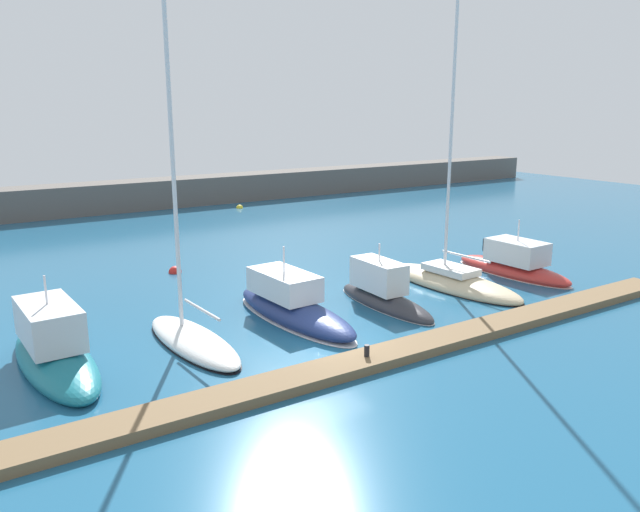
% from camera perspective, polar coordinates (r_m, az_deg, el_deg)
% --- Properties ---
extents(ground_plane, '(120.00, 120.00, 0.00)m').
position_cam_1_polar(ground_plane, '(24.97, 1.26, -8.31)').
color(ground_plane, '#1E567A').
extents(dock_pier, '(37.12, 1.57, 0.36)m').
position_cam_1_polar(dock_pier, '(23.28, 4.31, -9.55)').
color(dock_pier, brown).
rests_on(dock_pier, ground_plane).
extents(breakwater_seawall, '(108.00, 3.56, 2.61)m').
position_cam_1_polar(breakwater_seawall, '(59.06, -20.01, 5.01)').
color(breakwater_seawall, '#5B5651').
rests_on(breakwater_seawall, ground_plane).
extents(motorboat_teal_second, '(2.65, 8.17, 3.77)m').
position_cam_1_polar(motorboat_teal_second, '(25.00, -23.25, -7.82)').
color(motorboat_teal_second, '#19707F').
rests_on(motorboat_teal_second, ground_plane).
extents(sailboat_white_third, '(2.42, 7.16, 15.01)m').
position_cam_1_polar(sailboat_white_third, '(25.51, -11.61, -7.19)').
color(sailboat_white_third, white).
rests_on(sailboat_white_third, ground_plane).
extents(motorboat_navy_fourth, '(2.77, 8.55, 3.45)m').
position_cam_1_polar(motorboat_navy_fourth, '(27.99, -2.63, -4.52)').
color(motorboat_navy_fourth, navy).
rests_on(motorboat_navy_fourth, ground_plane).
extents(motorboat_charcoal_fifth, '(1.94, 6.80, 3.38)m').
position_cam_1_polar(motorboat_charcoal_fifth, '(30.04, 5.80, -3.51)').
color(motorboat_charcoal_fifth, '#2D2D33').
rests_on(motorboat_charcoal_fifth, ground_plane).
extents(sailboat_sand_sixth, '(3.39, 9.09, 18.39)m').
position_cam_1_polar(sailboat_sand_sixth, '(33.74, 11.98, -2.20)').
color(sailboat_sand_sixth, beige).
rests_on(sailboat_sand_sixth, ground_plane).
extents(motorboat_red_seventh, '(2.57, 7.60, 3.44)m').
position_cam_1_polar(motorboat_red_seventh, '(36.89, 17.29, -0.73)').
color(motorboat_red_seventh, '#B72D28').
rests_on(motorboat_red_seventh, ground_plane).
extents(mooring_buoy_yellow, '(0.64, 0.64, 0.64)m').
position_cam_1_polar(mooring_buoy_yellow, '(58.67, -7.38, 4.38)').
color(mooring_buoy_yellow, yellow).
rests_on(mooring_buoy_yellow, ground_plane).
extents(mooring_buoy_red, '(0.74, 0.74, 0.74)m').
position_cam_1_polar(mooring_buoy_red, '(36.64, -13.14, -1.48)').
color(mooring_buoy_red, red).
rests_on(mooring_buoy_red, ground_plane).
extents(dock_bollard, '(0.20, 0.20, 0.44)m').
position_cam_1_polar(dock_bollard, '(23.13, 4.31, -8.65)').
color(dock_bollard, black).
rests_on(dock_bollard, dock_pier).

